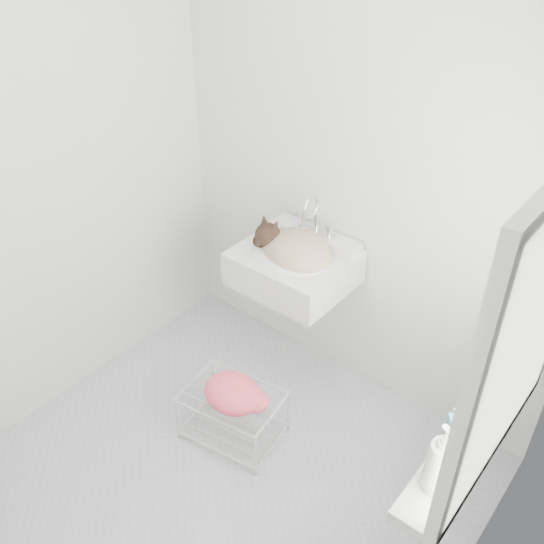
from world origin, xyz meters
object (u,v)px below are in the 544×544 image
Objects in this scene: bottle_a at (435,486)px; bottle_b at (458,453)px; sink at (294,253)px; bottle_c at (489,407)px; cat at (295,248)px; wire_rack at (233,413)px.

bottle_a reaches higher than bottle_b.
sink is 2.48× the size of bottle_a.
bottle_a is 1.44× the size of bottle_c.
bottle_a is at bearing -34.29° from sink.
sink is 1.39× the size of cat.
sink reaches higher than bottle_c.
cat is 0.87× the size of wire_rack.
bottle_c is (1.15, 0.17, 0.70)m from wire_rack.
bottle_c is (0.00, 0.27, 0.00)m from bottle_b.
cat reaches higher than bottle_b.
sink is 1.24m from bottle_c.
sink is 3.59× the size of bottle_c.
sink reaches higher than bottle_b.
cat is 2.59× the size of bottle_c.
cat is 1.93× the size of bottle_b.
cat is at bearing 92.48° from wire_rack.
bottle_a is at bearing -90.00° from bottle_b.
bottle_b is at bearing -4.95° from wire_rack.
bottle_c is at bearing 90.00° from bottle_b.
cat is 1.41m from bottle_a.
bottle_b is at bearing 90.00° from bottle_a.
sink is 0.89m from wire_rack.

